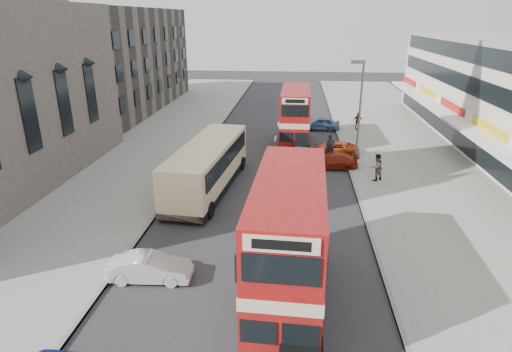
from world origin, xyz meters
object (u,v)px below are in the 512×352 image
at_px(car_right_c, 320,124).
at_px(pedestrian_far, 358,121).
at_px(pedestrian_near, 377,167).
at_px(car_right_b, 336,148).
at_px(bus_second, 295,118).
at_px(coach, 208,165).
at_px(street_lamp, 359,107).
at_px(car_right_a, 331,161).
at_px(car_left_front, 150,268).
at_px(cyclist, 330,152).
at_px(bus_main, 288,244).

xyz_separation_m(car_right_c, pedestrian_far, (3.77, 0.06, 0.35)).
bearing_deg(car_right_c, pedestrian_near, 16.31).
distance_m(car_right_b, car_right_c, 8.23).
xyz_separation_m(bus_second, coach, (-5.68, -10.98, -0.87)).
distance_m(street_lamp, car_right_a, 4.56).
xyz_separation_m(car_left_front, car_right_b, (9.66, 19.55, -0.08)).
bearing_deg(coach, pedestrian_far, 60.05).
bearing_deg(car_right_b, pedestrian_near, 23.70).
bearing_deg(car_left_front, car_right_b, -29.57).
relative_size(coach, car_right_c, 2.86).
bearing_deg(cyclist, car_left_front, -121.59).
xyz_separation_m(car_right_b, pedestrian_near, (2.30, -6.39, 0.59)).
xyz_separation_m(bus_main, pedestrian_near, (5.87, 14.28, -1.63)).
xyz_separation_m(coach, car_right_c, (8.26, 16.99, -1.07)).
bearing_deg(car_right_c, cyclist, 5.51).
bearing_deg(pedestrian_near, car_right_b, -103.76).
height_order(car_right_b, car_right_c, car_right_c).
bearing_deg(coach, bus_second, 67.90).
bearing_deg(cyclist, pedestrian_far, 66.84).
relative_size(street_lamp, coach, 0.71).
height_order(bus_second, car_right_a, bus_second).
distance_m(street_lamp, cyclist, 4.64).
distance_m(street_lamp, car_right_c, 12.59).
distance_m(bus_main, cyclist, 19.04).
height_order(bus_second, pedestrian_near, bus_second).
distance_m(street_lamp, bus_main, 17.88).
bearing_deg(pedestrian_far, cyclist, -122.12).
distance_m(coach, cyclist, 11.01).
bearing_deg(street_lamp, car_right_b, 107.93).
bearing_deg(coach, car_right_b, 49.03).
distance_m(car_left_front, pedestrian_far, 30.45).
xyz_separation_m(car_left_front, pedestrian_far, (12.48, 27.78, 0.41)).
height_order(car_left_front, car_right_b, car_left_front).
bearing_deg(bus_main, car_right_c, -93.11).
bearing_deg(bus_main, car_left_front, -8.38).
relative_size(coach, cyclist, 5.08).
bearing_deg(pedestrian_near, bus_second, -89.28).
xyz_separation_m(bus_main, coach, (-5.63, 11.85, -1.02)).
relative_size(street_lamp, car_right_a, 2.01).
height_order(bus_main, car_left_front, bus_main).
distance_m(bus_main, car_left_front, 6.55).
bearing_deg(car_right_c, car_left_front, -13.69).
distance_m(car_left_front, car_right_a, 18.20).
height_order(car_right_c, pedestrian_far, pedestrian_far).
bearing_deg(cyclist, car_right_b, 67.68).
xyz_separation_m(pedestrian_near, pedestrian_far, (0.53, 14.62, -0.10)).
height_order(street_lamp, pedestrian_near, street_lamp).
xyz_separation_m(car_left_front, cyclist, (9.02, 17.58, 0.19)).
relative_size(coach, car_right_b, 2.96).
xyz_separation_m(street_lamp, car_right_b, (-1.15, 3.55, -4.25)).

